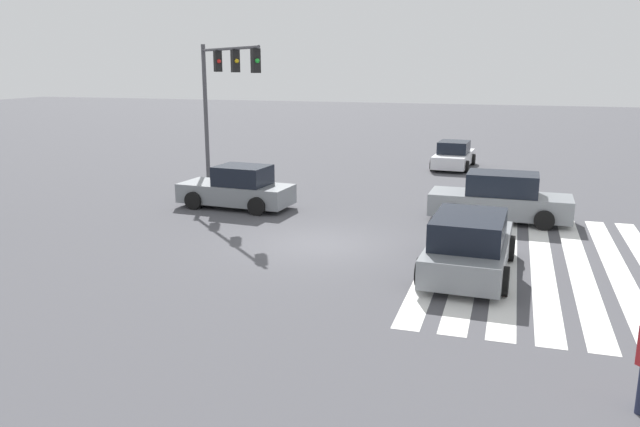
{
  "coord_description": "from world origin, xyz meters",
  "views": [
    {
      "loc": [
        -17.39,
        -5.4,
        5.33
      ],
      "look_at": [
        0.0,
        0.0,
        0.97
      ],
      "focal_mm": 35.0,
      "sensor_mm": 36.0,
      "label": 1
    }
  ],
  "objects_px": {
    "traffic_signal_mast": "(221,83)",
    "car_0": "(238,189)",
    "car_5": "(500,199)",
    "car_1": "(469,245)",
    "car_2": "(454,156)"
  },
  "relations": [
    {
      "from": "car_0",
      "to": "car_2",
      "type": "distance_m",
      "value": 13.86
    },
    {
      "from": "car_2",
      "to": "car_5",
      "type": "xyz_separation_m",
      "value": [
        -11.19,
        -2.66,
        0.14
      ]
    },
    {
      "from": "car_5",
      "to": "car_2",
      "type": "bearing_deg",
      "value": -75.61
    },
    {
      "from": "traffic_signal_mast",
      "to": "car_1",
      "type": "height_order",
      "value": "traffic_signal_mast"
    },
    {
      "from": "car_2",
      "to": "traffic_signal_mast",
      "type": "bearing_deg",
      "value": 142.09
    },
    {
      "from": "car_0",
      "to": "car_5",
      "type": "distance_m",
      "value": 9.62
    },
    {
      "from": "traffic_signal_mast",
      "to": "car_0",
      "type": "distance_m",
      "value": 4.74
    },
    {
      "from": "traffic_signal_mast",
      "to": "car_2",
      "type": "distance_m",
      "value": 13.58
    },
    {
      "from": "car_2",
      "to": "car_5",
      "type": "relative_size",
      "value": 0.9
    },
    {
      "from": "car_1",
      "to": "car_2",
      "type": "bearing_deg",
      "value": 8.97
    },
    {
      "from": "traffic_signal_mast",
      "to": "car_2",
      "type": "relative_size",
      "value": 1.43
    },
    {
      "from": "car_1",
      "to": "car_2",
      "type": "distance_m",
      "value": 17.44
    },
    {
      "from": "traffic_signal_mast",
      "to": "car_5",
      "type": "bearing_deg",
      "value": 37.85
    },
    {
      "from": "car_0",
      "to": "car_5",
      "type": "height_order",
      "value": "car_5"
    },
    {
      "from": "traffic_signal_mast",
      "to": "car_5",
      "type": "xyz_separation_m",
      "value": [
        -1.41,
        -11.21,
        -3.82
      ]
    }
  ]
}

